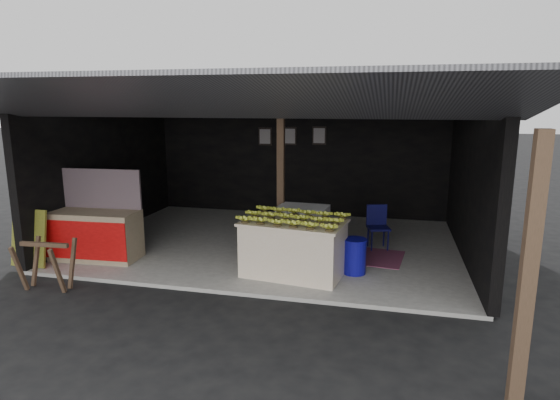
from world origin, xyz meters
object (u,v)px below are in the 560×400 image
(white_crate, at_px, (303,233))
(sawhorse, at_px, (46,260))
(plastic_chair, at_px, (377,223))
(water_barrel, at_px, (354,257))
(neighbor_stall, at_px, (96,232))
(banana_table, at_px, (294,248))

(white_crate, bearing_deg, sawhorse, -144.36)
(sawhorse, distance_m, plastic_chair, 5.52)
(white_crate, height_order, water_barrel, white_crate)
(neighbor_stall, xyz_separation_m, water_barrel, (4.38, 0.31, -0.20))
(banana_table, distance_m, plastic_chair, 2.10)
(banana_table, relative_size, sawhorse, 2.22)
(neighbor_stall, xyz_separation_m, plastic_chair, (4.67, 1.76, 0.01))
(banana_table, height_order, plastic_chair, banana_table)
(neighbor_stall, bearing_deg, white_crate, 9.87)
(plastic_chair, bearing_deg, neighbor_stall, -175.23)
(banana_table, xyz_separation_m, white_crate, (-0.00, 0.78, 0.03))
(white_crate, relative_size, plastic_chair, 1.15)
(banana_table, bearing_deg, water_barrel, 23.94)
(neighbor_stall, height_order, sawhorse, neighbor_stall)
(neighbor_stall, relative_size, water_barrel, 2.88)
(white_crate, relative_size, water_barrel, 1.74)
(banana_table, relative_size, neighbor_stall, 1.09)
(white_crate, height_order, neighbor_stall, neighbor_stall)
(banana_table, bearing_deg, plastic_chair, 62.14)
(banana_table, height_order, water_barrel, banana_table)
(white_crate, height_order, plastic_chair, white_crate)
(neighbor_stall, relative_size, sawhorse, 2.03)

